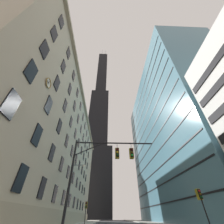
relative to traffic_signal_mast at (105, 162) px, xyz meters
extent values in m
cube|color=#BCAF93|center=(-16.27, 21.78, 9.04)|extent=(17.79, 62.27, 29.34)
cube|color=tan|center=(-7.12, 21.78, 23.01)|extent=(0.70, 62.27, 0.60)
cube|color=tan|center=(-7.22, 21.78, -4.53)|extent=(0.50, 62.27, 2.20)
cube|color=black|center=(-7.32, -0.35, -1.63)|extent=(0.14, 1.40, 2.20)
cube|color=black|center=(-7.32, 4.65, -1.63)|extent=(0.14, 1.40, 2.20)
cube|color=black|center=(-7.32, 9.65, -1.63)|extent=(0.14, 1.40, 2.20)
cube|color=black|center=(-7.32, 14.65, -1.63)|extent=(0.14, 1.40, 2.20)
cube|color=black|center=(-7.32, 19.65, -1.63)|extent=(0.14, 1.40, 2.20)
cube|color=black|center=(-7.32, 24.65, -1.63)|extent=(0.14, 1.40, 2.20)
cube|color=black|center=(-7.32, 29.65, -1.63)|extent=(0.14, 1.40, 2.20)
cube|color=black|center=(-7.32, 34.65, -1.63)|extent=(0.14, 1.40, 2.20)
cube|color=black|center=(-7.32, 39.65, -1.63)|extent=(0.14, 1.40, 2.20)
cube|color=black|center=(-7.32, -5.35, 2.57)|extent=(0.14, 1.40, 2.20)
cube|color=black|center=(-7.32, -0.35, 2.57)|extent=(0.14, 1.40, 2.20)
cube|color=black|center=(-7.32, 4.65, 2.57)|extent=(0.14, 1.40, 2.20)
cube|color=black|center=(-7.32, 9.65, 2.57)|extent=(0.14, 1.40, 2.20)
cube|color=black|center=(-7.32, 14.65, 2.57)|extent=(0.14, 1.40, 2.20)
cube|color=black|center=(-7.32, 19.65, 2.57)|extent=(0.14, 1.40, 2.20)
cube|color=black|center=(-7.32, 24.65, 2.57)|extent=(0.14, 1.40, 2.20)
cube|color=black|center=(-7.32, 29.65, 2.57)|extent=(0.14, 1.40, 2.20)
cube|color=black|center=(-7.32, 34.65, 2.57)|extent=(0.14, 1.40, 2.20)
cube|color=black|center=(-7.32, 39.65, 2.57)|extent=(0.14, 1.40, 2.20)
cube|color=black|center=(-7.32, -5.35, 6.77)|extent=(0.14, 1.40, 2.20)
cube|color=black|center=(-7.32, -0.35, 6.77)|extent=(0.14, 1.40, 2.20)
cube|color=black|center=(-7.32, 4.65, 6.77)|extent=(0.14, 1.40, 2.20)
cube|color=black|center=(-7.32, 9.65, 6.77)|extent=(0.14, 1.40, 2.20)
cube|color=black|center=(-7.32, 14.65, 6.77)|extent=(0.14, 1.40, 2.20)
cube|color=black|center=(-7.32, 19.65, 6.77)|extent=(0.14, 1.40, 2.20)
cube|color=black|center=(-7.32, 24.65, 6.77)|extent=(0.14, 1.40, 2.20)
cube|color=black|center=(-7.32, 29.65, 6.77)|extent=(0.14, 1.40, 2.20)
cube|color=black|center=(-7.32, 34.65, 6.77)|extent=(0.14, 1.40, 2.20)
cube|color=black|center=(-7.32, 39.65, 6.77)|extent=(0.14, 1.40, 2.20)
cube|color=black|center=(-7.32, -5.35, 10.97)|extent=(0.14, 1.40, 2.20)
cube|color=black|center=(-7.32, -0.35, 10.97)|extent=(0.14, 1.40, 2.20)
cube|color=black|center=(-7.32, 4.65, 10.97)|extent=(0.14, 1.40, 2.20)
cube|color=black|center=(-7.32, 9.65, 10.97)|extent=(0.14, 1.40, 2.20)
cube|color=black|center=(-7.32, 14.65, 10.97)|extent=(0.14, 1.40, 2.20)
cube|color=black|center=(-7.32, 19.65, 10.97)|extent=(0.14, 1.40, 2.20)
cube|color=black|center=(-7.32, 24.65, 10.97)|extent=(0.14, 1.40, 2.20)
cube|color=black|center=(-7.32, 29.65, 10.97)|extent=(0.14, 1.40, 2.20)
cube|color=black|center=(-7.32, 34.65, 10.97)|extent=(0.14, 1.40, 2.20)
cube|color=black|center=(-7.32, 39.65, 10.97)|extent=(0.14, 1.40, 2.20)
cube|color=black|center=(-7.32, -5.35, 15.17)|extent=(0.14, 1.40, 2.20)
cube|color=black|center=(-7.32, -0.35, 15.17)|extent=(0.14, 1.40, 2.20)
cube|color=black|center=(-7.32, 4.65, 15.17)|extent=(0.14, 1.40, 2.20)
cube|color=black|center=(-7.32, 9.65, 15.17)|extent=(0.14, 1.40, 2.20)
cube|color=black|center=(-7.32, 14.65, 15.17)|extent=(0.14, 1.40, 2.20)
cube|color=black|center=(-7.32, 19.65, 15.17)|extent=(0.14, 1.40, 2.20)
cube|color=black|center=(-7.32, 24.65, 15.17)|extent=(0.14, 1.40, 2.20)
cube|color=black|center=(-7.32, 29.65, 15.17)|extent=(0.14, 1.40, 2.20)
cube|color=black|center=(-7.32, 34.65, 15.17)|extent=(0.14, 1.40, 2.20)
cube|color=black|center=(-7.32, 39.65, 15.17)|extent=(0.14, 1.40, 2.20)
cube|color=black|center=(-7.32, -5.35, 19.37)|extent=(0.14, 1.40, 2.20)
cube|color=black|center=(-7.32, -0.35, 19.37)|extent=(0.14, 1.40, 2.20)
cube|color=black|center=(-7.32, 4.65, 19.37)|extent=(0.14, 1.40, 2.20)
cube|color=black|center=(-7.32, 9.65, 19.37)|extent=(0.14, 1.40, 2.20)
cube|color=black|center=(-7.32, 14.65, 19.37)|extent=(0.14, 1.40, 2.20)
cube|color=black|center=(-7.32, 19.65, 19.37)|extent=(0.14, 1.40, 2.20)
cube|color=black|center=(-7.32, 24.65, 19.37)|extent=(0.14, 1.40, 2.20)
cube|color=black|center=(-7.32, 29.65, 19.37)|extent=(0.14, 1.40, 2.20)
cube|color=black|center=(-7.32, 34.65, 19.37)|extent=(0.14, 1.40, 2.20)
cube|color=black|center=(-7.32, 39.65, 19.37)|extent=(0.14, 1.40, 2.20)
torus|color=olive|center=(-7.25, -2.24, 8.74)|extent=(0.12, 1.34, 1.34)
cylinder|color=silver|center=(-7.29, -2.24, 8.74)|extent=(0.05, 1.15, 1.15)
cube|color=black|center=(-7.22, -2.28, 8.89)|extent=(0.03, 0.16, 0.35)
cube|color=black|center=(-7.22, -2.47, 8.64)|extent=(0.03, 0.49, 0.25)
cube|color=black|center=(-8.30, 89.80, 15.28)|extent=(24.22, 24.22, 41.82)
cube|color=black|center=(-8.30, 89.80, 66.60)|extent=(16.95, 16.95, 60.82)
cube|color=black|center=(-8.30, 89.80, 135.02)|extent=(10.90, 10.90, 76.03)
cylinder|color=silver|center=(-10.48, 89.80, 182.55)|extent=(1.20, 1.20, 19.02)
cylinder|color=silver|center=(-6.12, 89.80, 182.55)|extent=(1.20, 1.20, 19.02)
cube|color=black|center=(14.58, -4.55, 12.37)|extent=(0.16, 12.82, 1.10)
cube|color=teal|center=(23.40, 29.55, 19.61)|extent=(17.55, 52.49, 50.47)
cube|color=black|center=(14.59, 29.55, -1.63)|extent=(0.12, 51.49, 0.24)
cube|color=black|center=(14.59, 29.55, 2.37)|extent=(0.12, 51.49, 0.24)
cube|color=black|center=(14.59, 29.55, 6.37)|extent=(0.12, 51.49, 0.24)
cube|color=black|center=(14.59, 29.55, 10.37)|extent=(0.12, 51.49, 0.24)
cube|color=black|center=(14.59, 29.55, 14.37)|extent=(0.12, 51.49, 0.24)
cube|color=black|center=(14.59, 29.55, 18.37)|extent=(0.12, 51.49, 0.24)
cube|color=black|center=(14.59, 29.55, 22.37)|extent=(0.12, 51.49, 0.24)
cube|color=black|center=(14.59, 29.55, 26.37)|extent=(0.12, 51.49, 0.24)
cube|color=black|center=(14.59, 29.55, 30.37)|extent=(0.12, 51.49, 0.24)
cube|color=black|center=(14.59, 29.55, 34.37)|extent=(0.12, 51.49, 0.24)
cube|color=black|center=(14.59, 29.55, 38.37)|extent=(0.12, 51.49, 0.24)
cylinder|color=black|center=(-3.11, -0.04, -1.64)|extent=(0.20, 0.20, 7.67)
cylinder|color=black|center=(0.94, -0.04, 1.94)|extent=(8.10, 0.14, 0.14)
cylinder|color=black|center=(-1.49, -0.04, 1.34)|extent=(3.32, 0.10, 1.67)
cylinder|color=black|center=(1.21, -0.04, 1.64)|extent=(0.04, 0.04, 0.60)
cube|color=black|center=(1.21, -0.04, 0.89)|extent=(0.30, 0.30, 0.90)
cube|color=olive|center=(1.21, 0.13, 0.89)|extent=(0.40, 0.40, 1.04)
sphere|color=#450808|center=(1.21, -0.20, 1.17)|extent=(0.20, 0.20, 0.20)
sphere|color=yellow|center=(1.21, -0.20, 0.89)|extent=(0.20, 0.20, 0.20)
sphere|color=#083D10|center=(1.21, -0.20, 0.61)|extent=(0.20, 0.20, 0.20)
cylinder|color=black|center=(2.69, -0.04, 1.64)|extent=(0.04, 0.04, 0.60)
cube|color=black|center=(2.69, -0.04, 0.89)|extent=(0.30, 0.30, 0.90)
cube|color=olive|center=(2.69, 0.13, 0.89)|extent=(0.40, 0.40, 1.04)
sphere|color=#450808|center=(2.69, -0.20, 1.17)|extent=(0.20, 0.20, 0.20)
sphere|color=#4B3A08|center=(2.69, -0.20, 0.89)|extent=(0.20, 0.20, 0.20)
sphere|color=green|center=(2.69, -0.20, 0.61)|extent=(0.20, 0.20, 0.20)
cylinder|color=black|center=(10.33, 3.26, -3.66)|extent=(0.12, 0.12, 3.64)
cube|color=black|center=(10.33, 3.26, -2.34)|extent=(0.30, 0.30, 0.90)
cube|color=olive|center=(10.33, 3.43, -2.34)|extent=(0.40, 0.40, 1.04)
sphere|color=red|center=(10.33, 3.10, -2.06)|extent=(0.20, 0.20, 0.20)
sphere|color=#4B3A08|center=(10.33, 3.10, -2.34)|extent=(0.20, 0.20, 0.20)
sphere|color=#083D10|center=(10.33, 3.10, -2.62)|extent=(0.20, 0.20, 0.20)
cylinder|color=black|center=(-3.46, 16.65, -3.78)|extent=(0.12, 0.12, 3.40)
cube|color=black|center=(-3.46, 16.65, -2.58)|extent=(0.30, 0.30, 0.90)
cube|color=olive|center=(-3.46, 16.82, -2.58)|extent=(0.40, 0.40, 1.04)
sphere|color=#450808|center=(-3.46, 16.49, -2.30)|extent=(0.20, 0.20, 0.20)
sphere|color=yellow|center=(-3.46, 16.49, -2.58)|extent=(0.20, 0.20, 0.20)
sphere|color=#083D10|center=(-3.46, 16.49, -2.86)|extent=(0.20, 0.20, 0.20)
cylinder|color=#47474C|center=(-5.45, 10.13, -1.37)|extent=(0.18, 0.18, 8.21)
cylinder|color=#47474C|center=(-4.58, 10.13, 2.58)|extent=(1.73, 0.10, 0.10)
ellipsoid|color=#EFE5C6|center=(-3.72, 10.13, 2.48)|extent=(0.56, 0.32, 0.24)
camera|label=1|loc=(0.17, -13.48, -4.30)|focal=21.67mm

